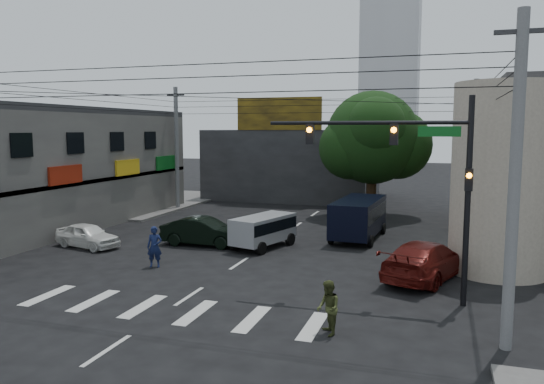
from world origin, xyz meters
The scene contains 18 objects.
ground centered at (0.00, 0.00, 0.00)m, with size 160.00×160.00×0.00m, color black.
sidewalk_far_left centered at (-18.00, 18.00, 0.07)m, with size 16.00×16.00×0.15m, color #514F4C.
corner_column centered at (11.00, 4.00, 4.00)m, with size 4.00×4.00×8.00m, color gray.
building_far centered at (-4.00, 26.00, 3.00)m, with size 14.00×10.00×6.00m, color #232326.
billboard centered at (-4.00, 21.10, 7.30)m, with size 7.00×0.30×2.60m, color olive.
tower_distant centered at (0.00, 70.00, 22.00)m, with size 9.00×9.00×44.00m, color silver.
street_tree centered at (4.00, 17.00, 5.47)m, with size 6.40×6.40×8.70m.
traffic_gantry centered at (7.82, -1.00, 4.83)m, with size 7.10×0.35×7.20m.
utility_pole_near_right centered at (10.50, -4.50, 4.60)m, with size 0.32×0.32×9.20m, color #59595B.
utility_pole_far_left centered at (-10.50, 16.00, 4.60)m, with size 0.32×0.32×9.20m, color #59595B.
utility_pole_far_right centered at (10.50, 16.00, 4.60)m, with size 0.32×0.32×9.20m, color #59595B.
dark_sedan centered at (-3.15, 4.98, 0.74)m, with size 4.48×1.58×1.47m, color black.
white_compact centered at (-8.67, 2.71, 0.63)m, with size 3.92×2.27×1.26m, color white.
maroon_sedan centered at (8.14, 2.05, 0.78)m, with size 3.85×5.78×1.56m, color #500F0B.
silver_minivan centered at (0.02, 5.38, 0.83)m, with size 2.65×4.15×1.65m, color #A8ABB1, non-canonical shape.
navy_van centered at (4.32, 9.14, 1.11)m, with size 2.45×5.66×2.21m, color black, non-canonical shape.
traffic_officer centered at (-3.34, 0.31, 0.91)m, with size 0.76×0.61×1.82m, color #121B40.
pedestrian_olive centered at (5.57, -5.00, 0.82)m, with size 0.92×0.99×1.64m, color #363D1C.
Camera 1 is at (8.63, -19.94, 6.08)m, focal length 35.00 mm.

